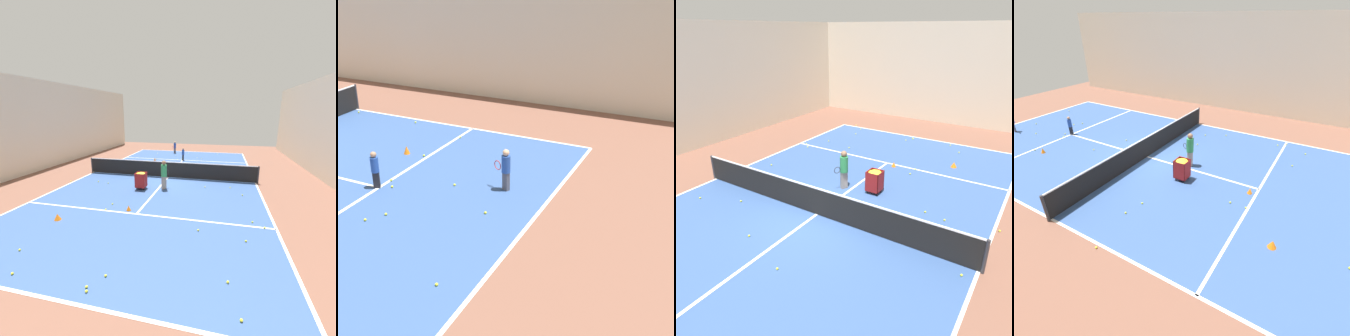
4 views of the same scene
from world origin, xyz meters
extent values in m
cube|color=white|center=(0.00, -10.46, 0.01)|extent=(11.08, 0.10, 0.00)
cube|color=white|center=(5.54, 0.00, 0.01)|extent=(0.10, 20.91, 0.00)
cube|color=white|center=(0.00, -5.75, 0.01)|extent=(11.08, 0.10, 0.00)
cube|color=beige|center=(9.77, 0.00, 3.27)|extent=(0.15, 29.52, 6.55)
cylinder|color=#2D2D33|center=(5.64, 0.00, 0.54)|extent=(0.10, 0.10, 1.08)
cube|color=#4C4C56|center=(1.45, -9.12, 0.28)|extent=(0.19, 0.23, 0.56)
cylinder|color=#234799|center=(1.45, -9.12, 0.81)|extent=(0.33, 0.33, 0.50)
sphere|color=tan|center=(1.45, -9.12, 1.15)|extent=(0.19, 0.19, 0.19)
torus|color=#B22D2D|center=(1.53, -8.82, 0.69)|extent=(0.14, 0.27, 0.28)
cube|color=black|center=(-0.02, -5.71, 0.25)|extent=(0.18, 0.21, 0.51)
cylinder|color=#234799|center=(-0.02, -5.71, 0.73)|extent=(0.30, 0.30, 0.45)
sphere|color=#A87A5B|center=(-0.02, -5.71, 1.04)|extent=(0.17, 0.17, 0.17)
cone|color=orange|center=(2.41, -4.96, 0.14)|extent=(0.21, 0.21, 0.27)
sphere|color=yellow|center=(0.49, -5.80, 0.04)|extent=(0.07, 0.07, 0.07)
sphere|color=yellow|center=(-1.62, -6.64, 0.04)|extent=(0.07, 0.07, 0.07)
sphere|color=yellow|center=(-0.01, -9.22, 0.04)|extent=(0.07, 0.07, 0.07)
sphere|color=yellow|center=(-3.00, -9.67, 0.04)|extent=(0.07, 0.07, 0.07)
sphere|color=yellow|center=(5.14, -3.38, 0.04)|extent=(0.07, 0.07, 0.07)
sphere|color=yellow|center=(4.46, -5.84, 0.04)|extent=(0.07, 0.07, 0.07)
sphere|color=yellow|center=(0.16, -6.10, 0.04)|extent=(0.07, 0.07, 0.07)
sphere|color=yellow|center=(-1.18, -6.94, 0.04)|extent=(0.07, 0.07, 0.07)
sphere|color=yellow|center=(1.03, -7.66, 0.04)|extent=(0.07, 0.07, 0.07)
sphere|color=yellow|center=(3.13, -8.34, 0.04)|extent=(0.07, 0.07, 0.07)
sphere|color=yellow|center=(5.19, -0.44, 0.04)|extent=(0.07, 0.07, 0.07)
sphere|color=yellow|center=(2.46, -5.62, 0.04)|extent=(0.07, 0.07, 0.07)
camera|label=1|loc=(-3.38, 14.03, 4.23)|focal=24.00mm
camera|label=2|loc=(-9.30, -14.21, 6.15)|focal=50.00mm
camera|label=3|loc=(6.28, -7.98, 6.15)|focal=35.00mm
camera|label=4|loc=(9.30, 7.55, 6.15)|focal=28.00mm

